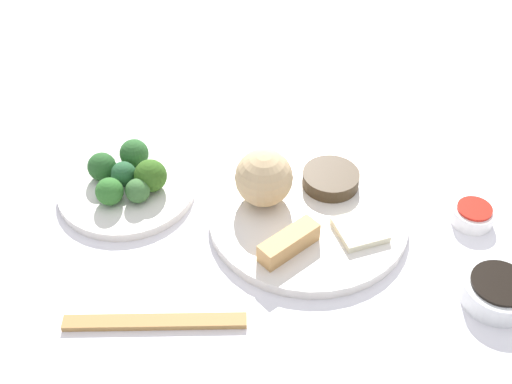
{
  "coord_description": "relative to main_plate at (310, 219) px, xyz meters",
  "views": [
    {
      "loc": [
        -0.54,
        0.43,
        0.7
      ],
      "look_at": [
        0.05,
        0.08,
        0.06
      ],
      "focal_mm": 46.54,
      "sensor_mm": 36.0,
      "label": 1
    }
  ],
  "objects": [
    {
      "name": "sauce_ramekin_sweet_and_sour",
      "position": [
        -0.11,
        -0.2,
        0.0
      ],
      "size": [
        0.06,
        0.06,
        0.02
      ],
      "primitive_type": "cylinder",
      "color": "white",
      "rests_on": "tabletop"
    },
    {
      "name": "chopsticks_pair",
      "position": [
        -0.05,
        0.26,
        -0.0
      ],
      "size": [
        0.13,
        0.21,
        0.01
      ],
      "primitive_type": "cube",
      "rotation": [
        0.0,
        0.0,
        1.06
      ],
      "color": "#AC7D42",
      "rests_on": "tabletop"
    },
    {
      "name": "broccoli_floret_5",
      "position": [
        0.15,
        0.2,
        0.02
      ],
      "size": [
        0.04,
        0.04,
        0.04
      ],
      "primitive_type": "sphere",
      "color": "#3C6C35",
      "rests_on": "broccoli_plate"
    },
    {
      "name": "stir_fry_heap",
      "position": [
        0.04,
        -0.06,
        0.02
      ],
      "size": [
        0.08,
        0.08,
        0.02
      ],
      "primitive_type": "cylinder",
      "color": "#3F301D",
      "rests_on": "main_plate"
    },
    {
      "name": "crab_rangoon_wonton",
      "position": [
        -0.06,
        -0.04,
        0.01
      ],
      "size": [
        0.07,
        0.07,
        0.01
      ],
      "primitive_type": "cube",
      "rotation": [
        0.0,
        0.0,
        -0.2
      ],
      "color": "beige",
      "rests_on": "main_plate"
    },
    {
      "name": "tabletop",
      "position": [
        0.0,
        -0.03,
        -0.02
      ],
      "size": [
        2.2,
        2.2,
        0.02
      ],
      "primitive_type": "cube",
      "color": "white",
      "rests_on": "ground"
    },
    {
      "name": "soy_sauce_bowl_liquid",
      "position": [
        -0.23,
        -0.13,
        0.02
      ],
      "size": [
        0.07,
        0.07,
        0.0
      ],
      "primitive_type": "cylinder",
      "color": "black",
      "rests_on": "soy_sauce_bowl"
    },
    {
      "name": "broccoli_floret_0",
      "position": [
        0.2,
        0.2,
        0.02
      ],
      "size": [
        0.04,
        0.04,
        0.04
      ],
      "primitive_type": "sphere",
      "color": "#275932",
      "rests_on": "broccoli_plate"
    },
    {
      "name": "rice_scoop",
      "position": [
        0.06,
        0.04,
        0.05
      ],
      "size": [
        0.08,
        0.08,
        0.08
      ],
      "primitive_type": "sphere",
      "color": "tan",
      "rests_on": "main_plate"
    },
    {
      "name": "broccoli_floret_4",
      "position": [
        0.23,
        0.22,
        0.03
      ],
      "size": [
        0.04,
        0.04,
        0.04
      ],
      "primitive_type": "sphere",
      "color": "#275725",
      "rests_on": "broccoli_plate"
    },
    {
      "name": "soy_sauce_bowl",
      "position": [
        -0.23,
        -0.13,
        0.01
      ],
      "size": [
        0.09,
        0.09,
        0.03
      ],
      "primitive_type": "cylinder",
      "color": "white",
      "rests_on": "tabletop"
    },
    {
      "name": "broccoli_plate",
      "position": [
        0.19,
        0.2,
        -0.0
      ],
      "size": [
        0.2,
        0.2,
        0.01
      ],
      "primitive_type": "cylinder",
      "color": "white",
      "rests_on": "tabletop"
    },
    {
      "name": "sauce_ramekin_sweet_and_sour_liquid",
      "position": [
        -0.11,
        -0.2,
        0.02
      ],
      "size": [
        0.05,
        0.05,
        0.0
      ],
      "primitive_type": "cylinder",
      "color": "red",
      "rests_on": "sauce_ramekin_sweet_and_sour"
    },
    {
      "name": "spring_roll",
      "position": [
        -0.04,
        0.06,
        0.02
      ],
      "size": [
        0.04,
        0.09,
        0.03
      ],
      "primitive_type": "cube",
      "rotation": [
        0.0,
        0.0,
        1.75
      ],
      "color": "tan",
      "rests_on": "main_plate"
    },
    {
      "name": "main_plate",
      "position": [
        0.0,
        0.0,
        0.0
      ],
      "size": [
        0.29,
        0.29,
        0.02
      ],
      "primitive_type": "cylinder",
      "color": "white",
      "rests_on": "tabletop"
    },
    {
      "name": "broccoli_floret_6",
      "position": [
        0.23,
        0.17,
        0.03
      ],
      "size": [
        0.04,
        0.04,
        0.04
      ],
      "primitive_type": "sphere",
      "color": "#2B5E29",
      "rests_on": "broccoli_plate"
    },
    {
      "name": "broccoli_floret_2",
      "position": [
        0.17,
        0.17,
        0.03
      ],
      "size": [
        0.05,
        0.05,
        0.05
      ],
      "primitive_type": "sphere",
      "color": "#33601C",
      "rests_on": "broccoli_plate"
    },
    {
      "name": "broccoli_floret_1",
      "position": [
        0.17,
        0.23,
        0.03
      ],
      "size": [
        0.04,
        0.04,
        0.04
      ],
      "primitive_type": "sphere",
      "color": "#316F2A",
      "rests_on": "broccoli_plate"
    }
  ]
}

